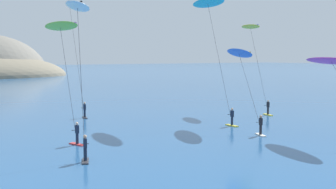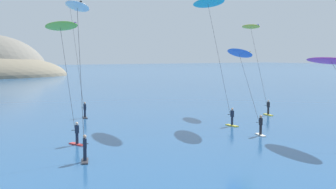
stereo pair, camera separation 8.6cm
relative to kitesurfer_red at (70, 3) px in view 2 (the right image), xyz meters
name	(u,v)px [view 2 (the right image)]	position (x,y,z in m)	size (l,w,h in m)	color
kitesurfer_red	(70,3)	(0.00, 0.00, 0.00)	(1.90, 9.70, 13.99)	#2D2D33
kitesurfer_magenta	(334,65)	(11.86, -26.77, -6.86)	(3.42, 9.18, 6.59)	#2D2D33
kitesurfer_white	(78,18)	(-6.95, -20.51, -3.61)	(2.65, 5.81, 10.27)	#2D2D33
kitesurfer_lime	(61,34)	(-6.28, -15.25, -4.42)	(1.45, 6.79, 9.33)	red
kitesurfer_blue	(240,57)	(10.05, -17.93, -6.26)	(4.48, 8.91, 7.39)	silver
kitesurfer_cyan	(210,11)	(9.83, -13.51, -1.55)	(2.05, 8.48, 12.49)	yellow
kitesurfer_yellow	(252,34)	(19.15, -10.12, -3.50)	(3.52, 7.94, 10.47)	yellow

